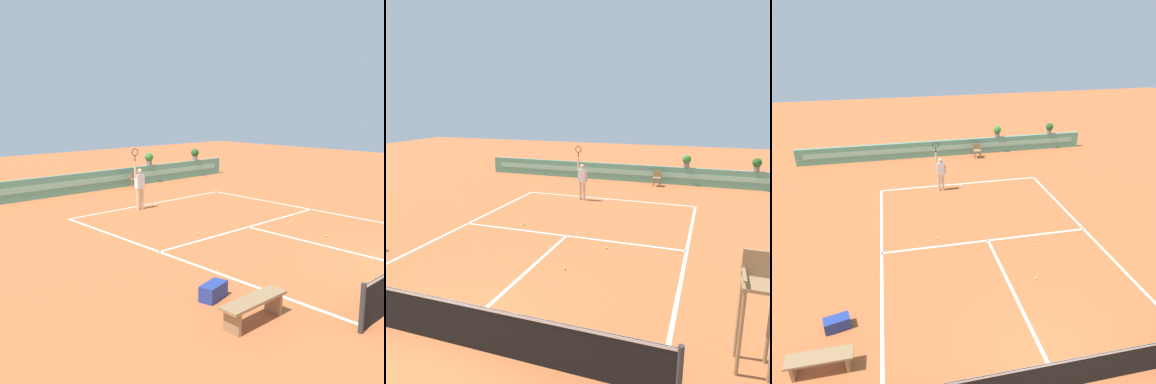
# 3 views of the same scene
# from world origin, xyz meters

# --- Properties ---
(ground_plane) EXTENTS (60.00, 60.00, 0.00)m
(ground_plane) POSITION_xyz_m (0.00, 6.00, 0.00)
(ground_plane) COLOR #BC6033
(court_lines) EXTENTS (8.32, 11.94, 0.01)m
(court_lines) POSITION_xyz_m (0.00, 6.72, 0.00)
(court_lines) COLOR white
(court_lines) RESTS_ON ground
(net) EXTENTS (8.92, 0.10, 1.00)m
(net) POSITION_xyz_m (0.00, 0.00, 0.51)
(net) COLOR #333333
(net) RESTS_ON ground
(back_wall_barrier) EXTENTS (18.00, 0.21, 1.00)m
(back_wall_barrier) POSITION_xyz_m (0.00, 16.39, 0.50)
(back_wall_barrier) COLOR #599E84
(back_wall_barrier) RESTS_ON ground
(ball_kid_chair) EXTENTS (0.44, 0.44, 0.85)m
(ball_kid_chair) POSITION_xyz_m (1.83, 15.66, 0.48)
(ball_kid_chair) COLOR #99754C
(ball_kid_chair) RESTS_ON ground
(bench_courtside) EXTENTS (1.60, 0.44, 0.51)m
(bench_courtside) POSITION_xyz_m (-5.56, 1.66, 0.38)
(bench_courtside) COLOR #99754C
(bench_courtside) RESTS_ON ground
(gear_bag) EXTENTS (0.76, 0.51, 0.36)m
(gear_bag) POSITION_xyz_m (-5.33, 3.01, 0.18)
(gear_bag) COLOR navy
(gear_bag) RESTS_ON ground
(tennis_player) EXTENTS (0.62, 0.23, 2.58)m
(tennis_player) POSITION_xyz_m (-1.13, 11.34, 1.05)
(tennis_player) COLOR beige
(tennis_player) RESTS_ON ground
(tennis_ball_near_baseline) EXTENTS (0.07, 0.07, 0.07)m
(tennis_ball_near_baseline) POSITION_xyz_m (-1.96, 6.94, 0.03)
(tennis_ball_near_baseline) COLOR #CCE033
(tennis_ball_near_baseline) RESTS_ON ground
(tennis_ball_mid_court) EXTENTS (0.07, 0.07, 0.07)m
(tennis_ball_mid_court) POSITION_xyz_m (0.96, 3.83, 0.03)
(tennis_ball_mid_court) COLOR #CCE033
(tennis_ball_mid_court) RESTS_ON ground
(tennis_ball_by_sideline) EXTENTS (0.07, 0.07, 0.07)m
(tennis_ball_by_sideline) POSITION_xyz_m (1.66, 5.72, 0.03)
(tennis_ball_by_sideline) COLOR #CCE033
(tennis_ball_by_sideline) RESTS_ON ground
(potted_plant_right) EXTENTS (0.48, 0.48, 0.72)m
(potted_plant_right) POSITION_xyz_m (3.32, 16.39, 1.41)
(potted_plant_right) COLOR gray
(potted_plant_right) RESTS_ON back_wall_barrier
(potted_plant_far_right) EXTENTS (0.48, 0.48, 0.72)m
(potted_plant_far_right) POSITION_xyz_m (6.91, 16.39, 1.41)
(potted_plant_far_right) COLOR gray
(potted_plant_far_right) RESTS_ON back_wall_barrier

